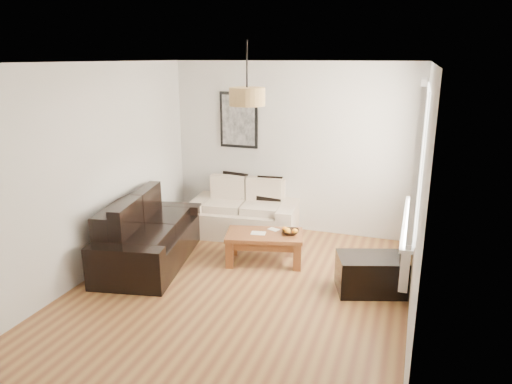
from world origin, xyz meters
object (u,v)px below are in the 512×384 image
(loveseat_cream, at_px, (244,209))
(sofa_leather, at_px, (150,232))
(ottoman, at_px, (371,274))
(coffee_table, at_px, (264,248))

(loveseat_cream, distance_m, sofa_leather, 1.60)
(loveseat_cream, relative_size, ottoman, 2.13)
(loveseat_cream, height_order, sofa_leather, sofa_leather)
(loveseat_cream, relative_size, sofa_leather, 0.85)
(sofa_leather, xyz_separation_m, coffee_table, (1.45, 0.46, -0.21))
(sofa_leather, bearing_deg, loveseat_cream, -42.29)
(sofa_leather, relative_size, ottoman, 2.51)
(sofa_leather, xyz_separation_m, ottoman, (2.88, 0.09, -0.20))
(sofa_leather, bearing_deg, coffee_table, -83.92)
(coffee_table, bearing_deg, ottoman, -14.25)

